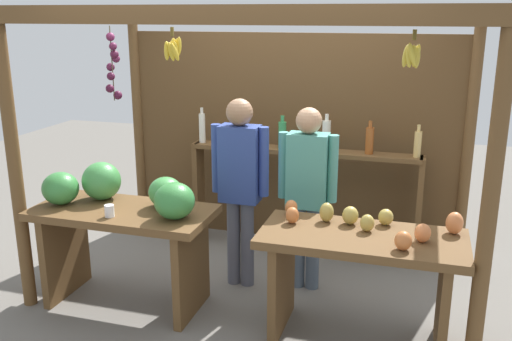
% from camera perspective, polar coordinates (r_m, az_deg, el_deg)
% --- Properties ---
extents(ground_plane, '(12.00, 12.00, 0.00)m').
position_cam_1_polar(ground_plane, '(4.98, 0.64, -10.82)').
color(ground_plane, slate).
rests_on(ground_plane, ground).
extents(market_stall, '(3.40, 2.01, 2.27)m').
position_cam_1_polar(market_stall, '(4.98, 2.10, 5.24)').
color(market_stall, brown).
rests_on(market_stall, ground).
extents(fruit_counter_left, '(1.39, 0.65, 1.09)m').
position_cam_1_polar(fruit_counter_left, '(4.45, -13.29, -4.40)').
color(fruit_counter_left, brown).
rests_on(fruit_counter_left, ground).
extents(fruit_counter_right, '(1.38, 0.64, 0.94)m').
position_cam_1_polar(fruit_counter_right, '(3.95, 10.68, -8.93)').
color(fruit_counter_right, brown).
rests_on(fruit_counter_right, ground).
extents(bottle_shelf_unit, '(2.18, 0.22, 1.35)m').
position_cam_1_polar(bottle_shelf_unit, '(5.30, 4.78, 0.09)').
color(bottle_shelf_unit, brown).
rests_on(bottle_shelf_unit, ground).
extents(vendor_man, '(0.48, 0.21, 1.58)m').
position_cam_1_polar(vendor_man, '(4.55, -1.63, -0.64)').
color(vendor_man, '#585A6A').
rests_on(vendor_man, ground).
extents(vendor_woman, '(0.48, 0.21, 1.52)m').
position_cam_1_polar(vendor_woman, '(4.52, 5.22, -1.35)').
color(vendor_woman, '#4D5A6A').
rests_on(vendor_woman, ground).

